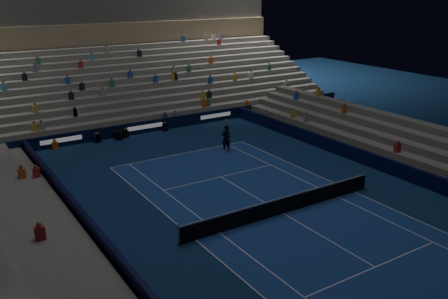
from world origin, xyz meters
name	(u,v)px	position (x,y,z in m)	size (l,w,h in m)	color
ground	(283,213)	(0.00, 0.00, 0.00)	(90.00, 90.00, 0.00)	#0C254C
court_surface	(283,213)	(0.00, 0.00, 0.01)	(10.97, 23.77, 0.01)	navy
sponsor_barrier_far	(145,127)	(0.00, 18.50, 0.50)	(44.00, 0.25, 1.00)	black
sponsor_barrier_east	(401,171)	(9.70, 0.00, 0.50)	(0.25, 37.00, 1.00)	#080C33
sponsor_barrier_west	(112,255)	(-9.70, 0.00, 0.50)	(0.25, 37.00, 1.00)	black
grandstand_main	(104,77)	(0.00, 27.90, 3.38)	(44.00, 15.20, 11.20)	slate
grandstand_east	(435,155)	(13.17, 0.00, 0.92)	(5.00, 37.00, 2.50)	slate
grandstand_west	(29,271)	(-13.17, 0.00, 0.92)	(5.00, 37.00, 2.50)	slate
tennis_net	(283,205)	(0.00, 0.00, 0.50)	(12.90, 0.10, 1.10)	#B2B2B7
tennis_player	(226,138)	(3.12, 10.60, 1.02)	(0.75, 0.49, 2.05)	black
broadcast_camera	(119,135)	(-2.58, 17.83, 0.35)	(0.55, 1.00, 0.68)	black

